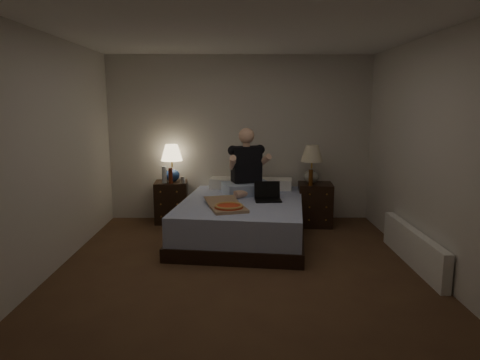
{
  "coord_description": "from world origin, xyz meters",
  "views": [
    {
      "loc": [
        -0.03,
        -4.3,
        1.78
      ],
      "look_at": [
        0.0,
        0.9,
        0.85
      ],
      "focal_mm": 32.0,
      "sensor_mm": 36.0,
      "label": 1
    }
  ],
  "objects_px": {
    "nightstand_left": "(171,202)",
    "radiator": "(413,247)",
    "beer_bottle_right": "(311,178)",
    "water_bottle": "(164,175)",
    "laptop": "(268,192)",
    "pizza_box": "(229,207)",
    "lamp_left": "(172,163)",
    "beer_bottle_left": "(171,176)",
    "nightstand_right": "(315,204)",
    "lamp_right": "(312,164)",
    "person": "(247,161)",
    "soda_can": "(183,180)",
    "bed": "(242,219)"
  },
  "relations": [
    {
      "from": "lamp_left",
      "to": "bed",
      "type": "bearing_deg",
      "value": -37.58
    },
    {
      "from": "water_bottle",
      "to": "laptop",
      "type": "distance_m",
      "value": 1.67
    },
    {
      "from": "lamp_left",
      "to": "pizza_box",
      "type": "height_order",
      "value": "lamp_left"
    },
    {
      "from": "person",
      "to": "laptop",
      "type": "distance_m",
      "value": 0.62
    },
    {
      "from": "nightstand_left",
      "to": "lamp_right",
      "type": "xyz_separation_m",
      "value": [
        2.09,
        -0.17,
        0.6
      ]
    },
    {
      "from": "laptop",
      "to": "nightstand_left",
      "type": "bearing_deg",
      "value": 145.7
    },
    {
      "from": "bed",
      "to": "beer_bottle_left",
      "type": "distance_m",
      "value": 1.33
    },
    {
      "from": "radiator",
      "to": "pizza_box",
      "type": "bearing_deg",
      "value": 168.21
    },
    {
      "from": "pizza_box",
      "to": "laptop",
      "type": "bearing_deg",
      "value": 29.35
    },
    {
      "from": "pizza_box",
      "to": "radiator",
      "type": "xyz_separation_m",
      "value": [
        2.07,
        -0.43,
        -0.36
      ]
    },
    {
      "from": "beer_bottle_right",
      "to": "radiator",
      "type": "relative_size",
      "value": 0.14
    },
    {
      "from": "beer_bottle_left",
      "to": "nightstand_left",
      "type": "bearing_deg",
      "value": 98.94
    },
    {
      "from": "nightstand_left",
      "to": "radiator",
      "type": "relative_size",
      "value": 0.39
    },
    {
      "from": "beer_bottle_left",
      "to": "beer_bottle_right",
      "type": "height_order",
      "value": "beer_bottle_right"
    },
    {
      "from": "lamp_right",
      "to": "pizza_box",
      "type": "bearing_deg",
      "value": -135.06
    },
    {
      "from": "nightstand_left",
      "to": "water_bottle",
      "type": "distance_m",
      "value": 0.45
    },
    {
      "from": "pizza_box",
      "to": "bed",
      "type": "bearing_deg",
      "value": 58.03
    },
    {
      "from": "nightstand_right",
      "to": "radiator",
      "type": "height_order",
      "value": "nightstand_right"
    },
    {
      "from": "nightstand_left",
      "to": "lamp_left",
      "type": "relative_size",
      "value": 1.11
    },
    {
      "from": "lamp_right",
      "to": "beer_bottle_right",
      "type": "distance_m",
      "value": 0.25
    },
    {
      "from": "bed",
      "to": "water_bottle",
      "type": "bearing_deg",
      "value": 156.73
    },
    {
      "from": "water_bottle",
      "to": "bed",
      "type": "bearing_deg",
      "value": -30.97
    },
    {
      "from": "beer_bottle_left",
      "to": "beer_bottle_right",
      "type": "distance_m",
      "value": 2.04
    },
    {
      "from": "lamp_left",
      "to": "soda_can",
      "type": "distance_m",
      "value": 0.32
    },
    {
      "from": "bed",
      "to": "soda_can",
      "type": "relative_size",
      "value": 20.77
    },
    {
      "from": "water_bottle",
      "to": "laptop",
      "type": "relative_size",
      "value": 0.74
    },
    {
      "from": "nightstand_left",
      "to": "radiator",
      "type": "distance_m",
      "value": 3.47
    },
    {
      "from": "nightstand_right",
      "to": "lamp_left",
      "type": "xyz_separation_m",
      "value": [
        -2.13,
        0.22,
        0.59
      ]
    },
    {
      "from": "water_bottle",
      "to": "person",
      "type": "xyz_separation_m",
      "value": [
        1.22,
        -0.31,
        0.24
      ]
    },
    {
      "from": "lamp_right",
      "to": "beer_bottle_right",
      "type": "bearing_deg",
      "value": -102.35
    },
    {
      "from": "lamp_left",
      "to": "beer_bottle_left",
      "type": "distance_m",
      "value": 0.22
    },
    {
      "from": "beer_bottle_right",
      "to": "person",
      "type": "relative_size",
      "value": 0.25
    },
    {
      "from": "radiator",
      "to": "beer_bottle_left",
      "type": "bearing_deg",
      "value": 150.75
    },
    {
      "from": "lamp_right",
      "to": "nightstand_left",
      "type": "bearing_deg",
      "value": 175.27
    },
    {
      "from": "nightstand_right",
      "to": "lamp_right",
      "type": "relative_size",
      "value": 1.12
    },
    {
      "from": "bed",
      "to": "nightstand_right",
      "type": "xyz_separation_m",
      "value": [
        1.08,
        0.59,
        0.06
      ]
    },
    {
      "from": "nightstand_left",
      "to": "laptop",
      "type": "distance_m",
      "value": 1.68
    },
    {
      "from": "person",
      "to": "nightstand_right",
      "type": "bearing_deg",
      "value": -4.85
    },
    {
      "from": "nightstand_left",
      "to": "lamp_right",
      "type": "distance_m",
      "value": 2.18
    },
    {
      "from": "beer_bottle_left",
      "to": "radiator",
      "type": "distance_m",
      "value": 3.42
    },
    {
      "from": "nightstand_left",
      "to": "lamp_left",
      "type": "bearing_deg",
      "value": 23.35
    },
    {
      "from": "nightstand_left",
      "to": "radiator",
      "type": "bearing_deg",
      "value": -35.19
    },
    {
      "from": "bed",
      "to": "lamp_left",
      "type": "bearing_deg",
      "value": 150.12
    },
    {
      "from": "person",
      "to": "nightstand_left",
      "type": "bearing_deg",
      "value": 143.14
    },
    {
      "from": "soda_can",
      "to": "water_bottle",
      "type": "bearing_deg",
      "value": 177.94
    },
    {
      "from": "bed",
      "to": "nightstand_left",
      "type": "bearing_deg",
      "value": 151.19
    },
    {
      "from": "nightstand_left",
      "to": "beer_bottle_right",
      "type": "xyz_separation_m",
      "value": [
        2.05,
        -0.35,
        0.43
      ]
    },
    {
      "from": "water_bottle",
      "to": "pizza_box",
      "type": "bearing_deg",
      "value": -51.98
    },
    {
      "from": "bed",
      "to": "nightstand_right",
      "type": "relative_size",
      "value": 3.3
    },
    {
      "from": "lamp_right",
      "to": "person",
      "type": "xyz_separation_m",
      "value": [
        -0.94,
        -0.25,
        0.07
      ]
    }
  ]
}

